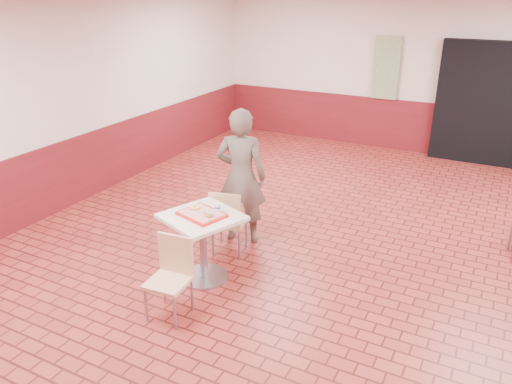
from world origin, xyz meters
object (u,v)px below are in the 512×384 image
at_px(chair_main_front, 171,273).
at_px(ring_donut, 195,207).
at_px(customer, 241,177).
at_px(chair_main_back, 228,219).
at_px(serving_tray, 202,214).
at_px(long_john_donut, 208,214).
at_px(paper_cup, 218,207).
at_px(main_table, 203,237).

xyz_separation_m(chair_main_front, ring_donut, (-0.20, 0.74, 0.37)).
bearing_deg(customer, chair_main_back, 80.12).
distance_m(chair_main_front, ring_donut, 0.85).
height_order(serving_tray, long_john_donut, long_john_donut).
xyz_separation_m(chair_main_back, customer, (-0.04, 0.41, 0.40)).
distance_m(customer, paper_cup, 0.94).
xyz_separation_m(chair_main_back, paper_cup, (0.18, -0.50, 0.39)).
xyz_separation_m(ring_donut, long_john_donut, (0.23, -0.09, 0.00)).
bearing_deg(serving_tray, long_john_donut, -13.56).
distance_m(chair_main_front, long_john_donut, 0.75).
bearing_deg(chair_main_back, chair_main_front, 81.59).
distance_m(serving_tray, paper_cup, 0.19).
distance_m(chair_main_front, chair_main_back, 1.30).
relative_size(serving_tray, paper_cup, 5.20).
bearing_deg(ring_donut, serving_tray, -26.06).
distance_m(main_table, long_john_donut, 0.32).
height_order(main_table, serving_tray, serving_tray).
distance_m(serving_tray, long_john_donut, 0.11).
xyz_separation_m(chair_main_back, long_john_donut, (0.15, -0.64, 0.36)).
relative_size(chair_main_front, serving_tray, 1.76).
relative_size(chair_main_back, ring_donut, 7.39).
relative_size(customer, serving_tray, 3.70).
distance_m(main_table, chair_main_back, 0.62).
bearing_deg(paper_cup, long_john_donut, -101.85).
relative_size(main_table, chair_main_back, 0.93).
distance_m(main_table, chair_main_front, 0.68).
relative_size(chair_main_front, customer, 0.48).
height_order(customer, paper_cup, customer).
xyz_separation_m(long_john_donut, paper_cup, (0.03, 0.14, 0.02)).
distance_m(main_table, ring_donut, 0.34).
bearing_deg(long_john_donut, chair_main_back, 102.89).
relative_size(chair_main_back, paper_cup, 9.33).
bearing_deg(ring_donut, paper_cup, 11.95).
xyz_separation_m(main_table, long_john_donut, (0.10, -0.02, 0.31)).
relative_size(chair_main_back, serving_tray, 1.80).
distance_m(chair_main_back, paper_cup, 0.66).
xyz_separation_m(chair_main_back, serving_tray, (0.05, -0.62, 0.33)).
height_order(chair_main_front, paper_cup, paper_cup).
bearing_deg(serving_tray, customer, 94.60).
bearing_deg(serving_tray, paper_cup, 42.43).
bearing_deg(chair_main_front, chair_main_back, 90.49).
xyz_separation_m(chair_main_front, paper_cup, (0.06, 0.80, 0.40)).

